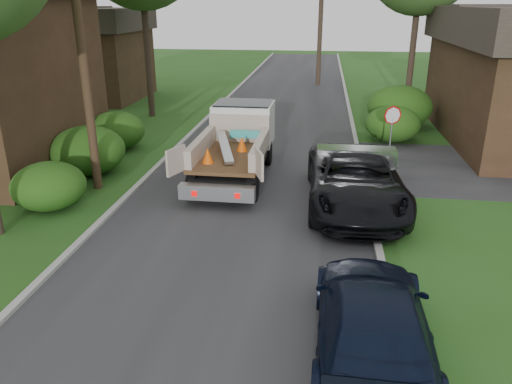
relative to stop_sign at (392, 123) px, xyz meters
The scene contains 15 objects.
ground 10.55m from the stop_sign, 120.02° to the right, with size 120.00×120.00×0.00m, color #254F16.
road 5.58m from the stop_sign, 169.11° to the left, with size 8.00×90.00×0.02m, color #28282B.
curb_left 9.51m from the stop_sign, behind, with size 0.20×90.00×0.12m, color #9E9E99.
curb_right 2.27m from the stop_sign, 137.73° to the left, with size 0.20×90.00×0.12m, color #9E9E99.
stop_sign is the anchor object (origin of this frame).
utility_pole 11.91m from the stop_sign, 159.38° to the right, with size 2.42×1.25×10.00m.
house_left_far 22.81m from the stop_sign, 145.19° to the left, with size 7.56×7.56×6.00m.
hedge_left_a 12.92m from the stop_sign, 152.24° to the right, with size 2.34×2.34×1.53m, color #194610.
hedge_left_b 11.99m from the stop_sign, 167.94° to the right, with size 2.86×2.86×1.87m, color #194610.
hedge_left_c 12.08m from the stop_sign, behind, with size 2.60×2.60×1.70m, color #194610.
hedge_right_a 4.15m from the stop_sign, 81.47° to the left, with size 2.60×2.60×1.70m, color #194610.
hedge_right_b 7.15m from the stop_sign, 79.48° to the left, with size 3.38×3.38×2.21m, color #194610.
flatbed_truck 6.13m from the stop_sign, 167.29° to the right, with size 3.09×6.61×2.50m.
black_pickup 4.86m from the stop_sign, 109.73° to the right, with size 3.00×6.51×1.81m, color black.
navy_suv 12.20m from the stop_sign, 98.00° to the right, with size 2.15×5.28×1.53m, color black.
Camera 1 is at (2.39, -11.03, 6.32)m, focal length 35.00 mm.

